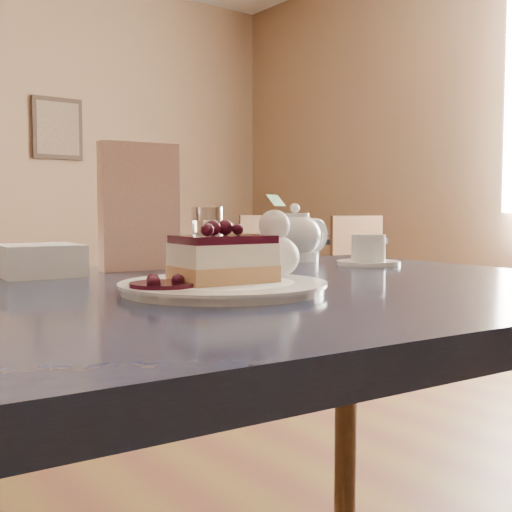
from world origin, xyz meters
TOP-DOWN VIEW (x-y plane):
  - main_table at (0.19, -0.02)m, footprint 1.27×0.90m
  - dessert_plate at (0.18, -0.07)m, footprint 0.26×0.26m
  - cheesecake_slice at (0.18, -0.07)m, footprint 0.13×0.09m
  - whipped_cream at (0.27, -0.07)m, footprint 0.07×0.07m
  - berry_sauce at (0.10, -0.07)m, footprint 0.08×0.08m
  - tea_set at (0.60, 0.23)m, footprint 0.21×0.28m
  - menu_card at (0.24, 0.27)m, footprint 0.14×0.04m
  - sugar_shaker at (0.39, 0.28)m, footprint 0.06×0.06m
  - napkin_stack at (0.06, 0.27)m, footprint 0.13×0.13m
  - bg_table_far_right at (2.77, 2.69)m, footprint 1.05×1.63m

SIDE VIEW (x-z plane):
  - bg_table_far_right at x=2.77m, z-range -0.48..0.60m
  - main_table at x=0.19m, z-range 0.30..1.05m
  - dessert_plate at x=0.18m, z-range 0.76..0.77m
  - berry_sauce at x=0.10m, z-range 0.77..0.77m
  - napkin_stack at x=0.06m, z-range 0.76..0.81m
  - whipped_cream at x=0.27m, z-range 0.77..0.83m
  - cheesecake_slice at x=0.18m, z-range 0.77..0.83m
  - tea_set at x=0.60m, z-range 0.75..0.85m
  - sugar_shaker at x=0.39m, z-range 0.76..0.87m
  - menu_card at x=0.24m, z-range 0.76..0.98m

